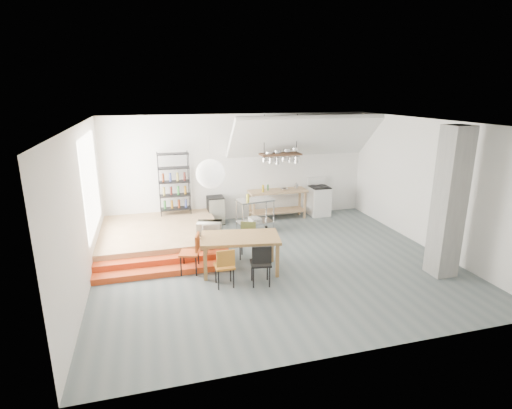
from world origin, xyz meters
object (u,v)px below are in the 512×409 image
object	(u,v)px
rolling_cart	(255,211)
mini_fridge	(216,210)
stove	(319,200)
dining_table	(240,240)

from	to	relation	value
rolling_cart	mini_fridge	bearing A→B (deg)	120.08
stove	mini_fridge	world-z (taller)	stove
rolling_cart	stove	bearing A→B (deg)	16.39
stove	dining_table	distance (m)	4.76
stove	rolling_cart	world-z (taller)	stove
stove	dining_table	size ratio (longest dim) A/B	0.64
dining_table	rolling_cart	world-z (taller)	rolling_cart
mini_fridge	dining_table	bearing A→B (deg)	-90.74
dining_table	rolling_cart	bearing A→B (deg)	76.73
stove	dining_table	xyz separation A→B (m)	(-3.37, -3.36, 0.23)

